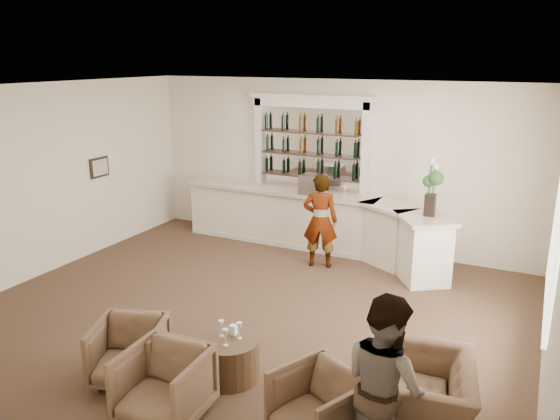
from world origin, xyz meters
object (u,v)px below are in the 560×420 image
object	(u,v)px
sommelier	(320,221)
armchair_right	(320,407)
armchair_left	(129,351)
flower_vase	(432,183)
cocktail_table	(229,359)
guest	(385,385)
espresso_machine	(313,185)
armchair_center	(164,385)
bar_counter	(316,222)
armchair_far	(420,397)

from	to	relation	value
sommelier	armchair_right	bearing A→B (deg)	97.22
armchair_left	flower_vase	size ratio (longest dim) A/B	0.83
sommelier	armchair_left	size ratio (longest dim) A/B	2.12
armchair_left	flower_vase	distance (m)	5.42
cocktail_table	armchair_right	size ratio (longest dim) A/B	0.87
sommelier	guest	xyz separation A→B (m)	(2.47, -4.48, 0.02)
espresso_machine	flower_vase	size ratio (longest dim) A/B	0.45
armchair_left	armchair_center	distance (m)	0.91
cocktail_table	bar_counter	bearing A→B (deg)	100.12
armchair_left	armchair_far	distance (m)	3.33
armchair_far	flower_vase	world-z (taller)	flower_vase
guest	sommelier	bearing A→B (deg)	-22.31
armchair_right	cocktail_table	bearing A→B (deg)	-176.62
sommelier	guest	distance (m)	5.12
sommelier	flower_vase	xyz separation A→B (m)	(1.87, 0.25, 0.83)
sommelier	armchair_center	distance (m)	4.82
armchair_center	armchair_right	xyz separation A→B (m)	(1.60, 0.41, -0.02)
cocktail_table	armchair_right	distance (m)	1.49
cocktail_table	guest	bearing A→B (deg)	-17.48
sommelier	armchair_left	bearing A→B (deg)	66.93
armchair_center	armchair_far	size ratio (longest dim) A/B	0.72
armchair_far	flower_vase	bearing A→B (deg)	-179.26
bar_counter	cocktail_table	size ratio (longest dim) A/B	7.99
guest	armchair_right	size ratio (longest dim) A/B	2.13
cocktail_table	espresso_machine	distance (m)	4.75
bar_counter	armchair_right	distance (m)	5.61
armchair_right	espresso_machine	distance (m)	5.65
sommelier	armchair_center	world-z (taller)	sommelier
bar_counter	armchair_far	size ratio (longest dim) A/B	4.79
sommelier	armchair_right	distance (m)	4.77
flower_vase	sommelier	bearing A→B (deg)	-172.51
guest	armchair_center	distance (m)	2.33
armchair_center	armchair_right	distance (m)	1.65
guest	espresso_machine	world-z (taller)	guest
bar_counter	sommelier	bearing A→B (deg)	-62.99
cocktail_table	guest	xyz separation A→B (m)	(2.04, -0.64, 0.63)
cocktail_table	guest	world-z (taller)	guest
flower_vase	cocktail_table	bearing A→B (deg)	-109.41
armchair_center	armchair_far	bearing A→B (deg)	18.62
guest	armchair_center	bearing A→B (deg)	46.57
espresso_machine	flower_vase	bearing A→B (deg)	-6.24
bar_counter	guest	xyz separation A→B (m)	(2.87, -5.26, 0.31)
armchair_right	armchair_far	distance (m)	1.04
armchair_left	armchair_center	xyz separation A→B (m)	(0.82, -0.39, 0.02)
sommelier	armchair_left	xyz separation A→B (m)	(-0.60, -4.40, -0.49)
sommelier	flower_vase	world-z (taller)	flower_vase
espresso_machine	armchair_far	bearing A→B (deg)	-50.32
sommelier	flower_vase	size ratio (longest dim) A/B	1.75
armchair_far	espresso_machine	world-z (taller)	espresso_machine
cocktail_table	flower_vase	bearing A→B (deg)	70.59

